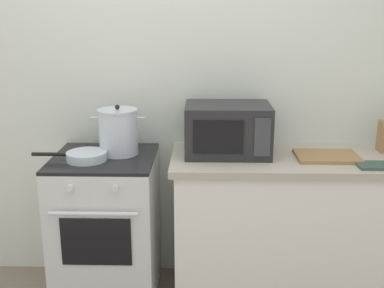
# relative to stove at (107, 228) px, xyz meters

# --- Properties ---
(back_wall) EXTENTS (4.40, 0.10, 2.50)m
(back_wall) POSITION_rel_stove_xyz_m (0.65, 0.37, 0.79)
(back_wall) COLOR silver
(back_wall) RESTS_ON ground_plane
(lower_cabinet_right) EXTENTS (1.64, 0.56, 0.88)m
(lower_cabinet_right) POSITION_rel_stove_xyz_m (1.25, 0.02, -0.02)
(lower_cabinet_right) COLOR white
(lower_cabinet_right) RESTS_ON ground_plane
(countertop_right) EXTENTS (1.70, 0.60, 0.04)m
(countertop_right) POSITION_rel_stove_xyz_m (1.25, 0.02, 0.44)
(countertop_right) COLOR #ADA393
(countertop_right) RESTS_ON lower_cabinet_right
(stove) EXTENTS (0.60, 0.64, 0.92)m
(stove) POSITION_rel_stove_xyz_m (0.00, 0.00, 0.00)
(stove) COLOR silver
(stove) RESTS_ON ground_plane
(stock_pot) EXTENTS (0.32, 0.24, 0.30)m
(stock_pot) POSITION_rel_stove_xyz_m (0.08, 0.06, 0.60)
(stock_pot) COLOR silver
(stock_pot) RESTS_ON stove
(frying_pan) EXTENTS (0.43, 0.23, 0.05)m
(frying_pan) POSITION_rel_stove_xyz_m (-0.09, -0.08, 0.48)
(frying_pan) COLOR silver
(frying_pan) RESTS_ON stove
(microwave) EXTENTS (0.50, 0.37, 0.30)m
(microwave) POSITION_rel_stove_xyz_m (0.73, 0.08, 0.61)
(microwave) COLOR #232326
(microwave) RESTS_ON countertop_right
(cutting_board) EXTENTS (0.36, 0.26, 0.02)m
(cutting_board) POSITION_rel_stove_xyz_m (1.31, 0.00, 0.47)
(cutting_board) COLOR #997047
(cutting_board) RESTS_ON countertop_right
(oven_mitt) EXTENTS (0.18, 0.14, 0.02)m
(oven_mitt) POSITION_rel_stove_xyz_m (1.53, -0.16, 0.47)
(oven_mitt) COLOR #384C42
(oven_mitt) RESTS_ON countertop_right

